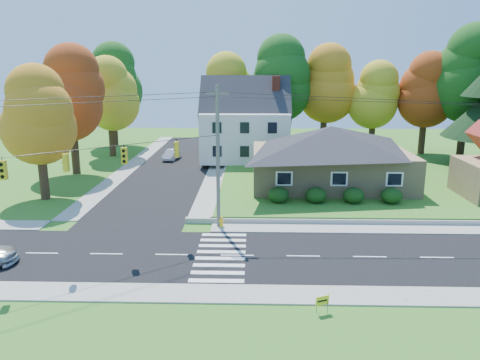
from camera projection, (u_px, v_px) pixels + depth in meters
The scene contains 23 objects.
ground at pixel (237, 256), 28.35m from camera, with size 120.00×120.00×0.00m, color #3D7923.
road_main at pixel (237, 255), 28.35m from camera, with size 90.00×8.00×0.02m, color black.
road_cross at pixel (175, 166), 53.81m from camera, with size 8.00×44.00×0.02m, color black.
sidewalk_north at pixel (240, 227), 33.19m from camera, with size 90.00×2.00×0.08m, color #9C9A90.
sidewalk_south at pixel (234, 294), 23.48m from camera, with size 90.00×2.00×0.08m, color #9C9A90.
lawn at pixel (369, 175), 48.33m from camera, with size 30.00×30.00×0.50m, color #3D7923.
ranch_house at pixel (330, 155), 42.90m from camera, with size 14.60×10.60×5.40m.
colonial_house at pixel (246, 124), 54.45m from camera, with size 10.40×8.40×9.60m.
hedge_row at pixel (335, 195), 37.39m from camera, with size 10.70×1.70×1.27m.
traffic_infrastructure at pixel (235, 168), 28.45m from camera, with size 38.10×10.66×10.00m.
tree_lot_0 at pixel (230, 89), 59.45m from camera, with size 6.72×6.72×12.51m.
tree_lot_1 at pixel (278, 79), 58.01m from camera, with size 7.84×7.84×14.60m.
tree_lot_2 at pixel (325, 84), 58.97m from camera, with size 7.28×7.28×13.56m.
tree_lot_3 at pixel (374, 95), 58.15m from camera, with size 6.16×6.16×11.47m.
tree_lot_4 at pixel (426, 90), 56.86m from camera, with size 6.72×6.72×12.51m.
tree_lot_5 at pixel (469, 74), 54.34m from camera, with size 8.40×8.40×15.64m.
tree_west_0 at pixel (37, 116), 38.77m from camera, with size 6.16×6.16×11.47m.
tree_west_1 at pixel (70, 93), 48.20m from camera, with size 7.28×7.28×13.56m.
tree_west_2 at pixel (109, 94), 58.04m from camera, with size 6.72×6.72×12.51m.
tree_west_3 at pixel (112, 81), 65.55m from camera, with size 7.84×7.84×14.60m.
white_car at pixel (172, 155), 57.19m from camera, with size 1.31×3.76×1.24m, color #ACACBF.
fire_hydrant at pixel (221, 222), 33.24m from camera, with size 0.45×0.35×0.79m.
yard_sign at pixel (322, 301), 21.62m from camera, with size 0.64×0.29×0.85m.
Camera 1 is at (0.92, -26.44, 11.17)m, focal length 35.00 mm.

